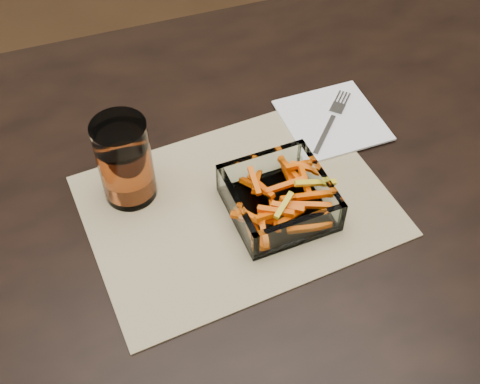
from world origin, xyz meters
The scene contains 6 objects.
dining_table centered at (0.00, 0.00, 0.66)m, with size 1.60×0.90×0.75m.
placemat centered at (-0.14, -0.06, 0.75)m, with size 0.45×0.33×0.00m, color tan.
glass_bowl centered at (-0.09, -0.09, 0.78)m, with size 0.15×0.15×0.06m.
tumbler centered at (-0.29, 0.02, 0.82)m, with size 0.08×0.08×0.14m.
napkin centered at (0.07, 0.06, 0.76)m, with size 0.16×0.16×0.00m, color white.
fork centered at (0.07, 0.06, 0.76)m, with size 0.12×0.13×0.00m.
Camera 1 is at (-0.33, -0.60, 1.47)m, focal length 45.00 mm.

